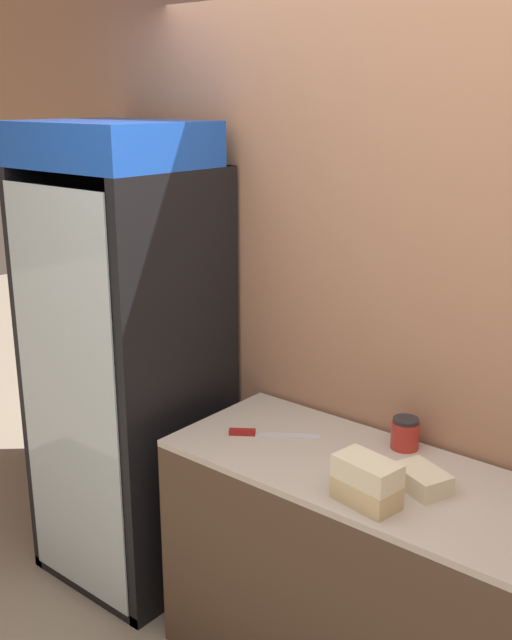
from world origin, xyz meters
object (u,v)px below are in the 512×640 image
object	(u,v)px
sandwich_stack_middle	(367,471)
beverage_cooler	(134,340)
sandwich_flat_left	(421,479)
sandwich_stack_bottom	(366,493)
condiment_jar	(405,433)
chefs_knife	(262,434)

from	to	relation	value
sandwich_stack_middle	beverage_cooler	bearing A→B (deg)	170.63
sandwich_stack_middle	sandwich_flat_left	distance (m)	0.23
beverage_cooler	sandwich_stack_middle	size ratio (longest dim) A/B	9.18
sandwich_stack_bottom	condiment_jar	size ratio (longest dim) A/B	1.91
chefs_knife	condiment_jar	bearing A→B (deg)	28.28
sandwich_flat_left	condiment_jar	distance (m)	0.30
sandwich_stack_bottom	condiment_jar	xyz separation A→B (m)	(-0.10, 0.43, 0.02)
sandwich_stack_middle	sandwich_flat_left	xyz separation A→B (m)	(0.09, 0.20, -0.08)
chefs_knife	sandwich_flat_left	bearing A→B (deg)	1.99
chefs_knife	condiment_jar	xyz separation A→B (m)	(0.47, 0.25, 0.05)
sandwich_stack_bottom	chefs_knife	distance (m)	0.59
sandwich_stack_bottom	condiment_jar	world-z (taller)	condiment_jar
beverage_cooler	sandwich_stack_middle	world-z (taller)	beverage_cooler
condiment_jar	beverage_cooler	bearing A→B (deg)	-170.44
sandwich_stack_middle	chefs_knife	xyz separation A→B (m)	(-0.57, 0.17, -0.11)
sandwich_stack_bottom	sandwich_stack_middle	distance (m)	0.08
condiment_jar	sandwich_flat_left	bearing A→B (deg)	-50.70
sandwich_stack_bottom	sandwich_stack_middle	bearing A→B (deg)	0.00
sandwich_flat_left	beverage_cooler	bearing A→B (deg)	179.09
sandwich_flat_left	condiment_jar	size ratio (longest dim) A/B	1.84
sandwich_stack_middle	condiment_jar	xyz separation A→B (m)	(-0.10, 0.43, -0.06)
sandwich_stack_bottom	sandwich_stack_middle	xyz separation A→B (m)	(0.00, 0.00, 0.08)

